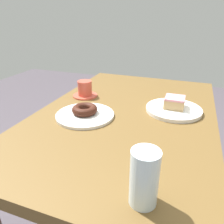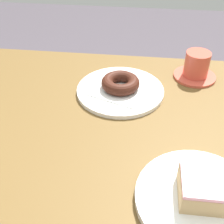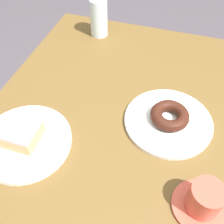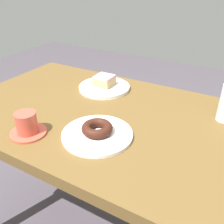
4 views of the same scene
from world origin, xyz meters
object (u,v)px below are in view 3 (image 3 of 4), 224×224
object	(u,v)px
donut_chocolate_ring	(170,116)
water_glass	(99,17)
plate_chocolate_ring	(168,121)
plate_glazed_square	(25,142)
coffee_cup	(204,200)
donut_glazed_square	(22,134)

from	to	relation	value
donut_chocolate_ring	water_glass	xyz separation A→B (m)	(0.35, 0.32, 0.04)
plate_chocolate_ring	plate_glazed_square	xyz separation A→B (m)	(-0.18, 0.33, 0.00)
plate_glazed_square	plate_chocolate_ring	bearing A→B (deg)	-62.22
donut_chocolate_ring	coffee_cup	xyz separation A→B (m)	(-0.21, -0.10, 0.00)
water_glass	plate_glazed_square	bearing A→B (deg)	178.48
plate_glazed_square	donut_chocolate_ring	bearing A→B (deg)	-62.22
plate_glazed_square	coffee_cup	size ratio (longest dim) A/B	1.91
plate_chocolate_ring	plate_glazed_square	distance (m)	0.38
donut_chocolate_ring	coffee_cup	world-z (taller)	coffee_cup
donut_chocolate_ring	plate_glazed_square	xyz separation A→B (m)	(-0.18, 0.33, -0.02)
donut_glazed_square	plate_glazed_square	bearing A→B (deg)	-90.00
plate_chocolate_ring	plate_glazed_square	size ratio (longest dim) A/B	1.01
water_glass	plate_chocolate_ring	bearing A→B (deg)	-137.64
plate_chocolate_ring	coffee_cup	xyz separation A→B (m)	(-0.21, -0.10, 0.03)
plate_glazed_square	water_glass	world-z (taller)	water_glass
plate_chocolate_ring	coffee_cup	world-z (taller)	coffee_cup
donut_glazed_square	coffee_cup	bearing A→B (deg)	-94.34
donut_chocolate_ring	plate_glazed_square	world-z (taller)	donut_chocolate_ring
donut_chocolate_ring	donut_glazed_square	xyz separation A→B (m)	(-0.18, 0.33, 0.01)
donut_glazed_square	coffee_cup	xyz separation A→B (m)	(-0.03, -0.44, -0.01)
plate_chocolate_ring	coffee_cup	size ratio (longest dim) A/B	1.93
donut_chocolate_ring	plate_glazed_square	distance (m)	0.38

